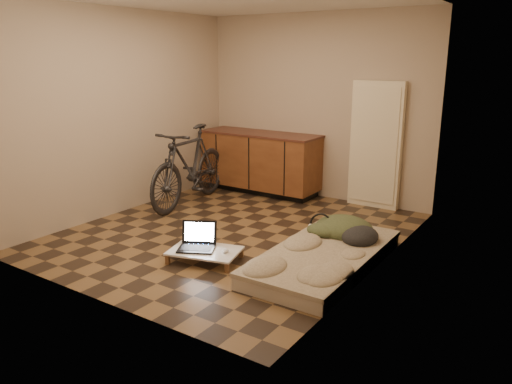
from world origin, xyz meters
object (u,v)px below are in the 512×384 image
Objects in this scene: futon at (324,257)px; laptop at (197,243)px; lap_desk at (205,251)px; bicycle at (189,162)px.

laptop is at bearing -154.93° from futon.
futon is 1.20m from lap_desk.
laptop is (-0.10, 0.01, 0.07)m from lap_desk.
bicycle is at bearing 119.80° from lap_desk.
bicycle is 2.11m from lap_desk.
laptop is (-1.16, -0.55, 0.08)m from futon.
laptop reaches higher than futon.
lap_desk is at bearing -33.07° from laptop.
bicycle reaches higher than futon.
bicycle is 3.96× the size of laptop.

